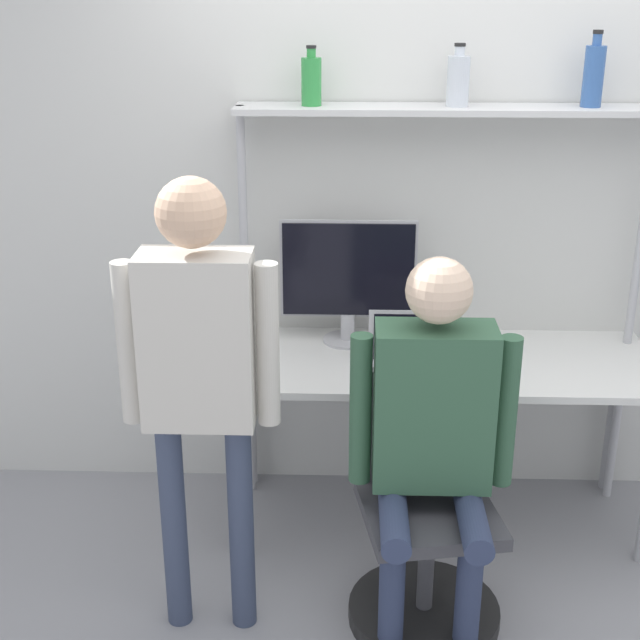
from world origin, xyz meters
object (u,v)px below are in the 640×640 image
at_px(bottle_green, 311,80).
at_px(bottle_clear, 458,80).
at_px(office_chair, 424,547).
at_px(person_standing, 199,358).
at_px(monitor, 348,276).
at_px(cell_phone, 473,370).
at_px(person_seated, 434,421).
at_px(bottle_blue, 594,75).
at_px(laptop, 412,354).

bearing_deg(bottle_green, bottle_clear, 0.00).
height_order(office_chair, person_standing, person_standing).
distance_m(monitor, cell_phone, 0.66).
bearing_deg(person_seated, office_chair, 98.90).
distance_m(office_chair, bottle_clear, 1.79).
height_order(monitor, office_chair, monitor).
distance_m(office_chair, bottle_blue, 1.91).
bearing_deg(monitor, person_seated, -71.10).
height_order(bottle_green, bottle_blue, bottle_blue).
xyz_separation_m(laptop, office_chair, (0.03, -0.54, -0.54)).
bearing_deg(person_standing, office_chair, 5.32).
distance_m(bottle_clear, bottle_green, 0.57).
xyz_separation_m(cell_phone, bottle_blue, (0.43, 0.32, 1.11)).
height_order(laptop, person_standing, person_standing).
bearing_deg(monitor, office_chair, -70.57).
bearing_deg(bottle_blue, monitor, -178.78).
distance_m(laptop, bottle_blue, 1.29).
distance_m(cell_phone, person_seated, 0.61).
distance_m(person_standing, bottle_blue, 1.88).
bearing_deg(bottle_green, person_seated, -63.07).
distance_m(cell_phone, office_chair, 0.74).
bearing_deg(laptop, monitor, 132.70).
xyz_separation_m(laptop, bottle_green, (-0.41, 0.30, 1.03)).
xyz_separation_m(monitor, person_standing, (-0.49, -0.89, 0.00)).
distance_m(cell_phone, bottle_blue, 1.24).
bearing_deg(office_chair, bottle_green, 117.80).
bearing_deg(person_standing, bottle_blue, 32.50).
bearing_deg(cell_phone, office_chair, -112.61).
distance_m(monitor, person_seated, 0.94).
relative_size(laptop, office_chair, 0.37).
distance_m(laptop, person_standing, 0.99).
xyz_separation_m(cell_phone, person_standing, (-0.99, -0.59, 0.30)).
bearing_deg(cell_phone, person_standing, -149.24).
bearing_deg(cell_phone, laptop, 175.94).
distance_m(bottle_green, bottle_blue, 1.09).
xyz_separation_m(laptop, bottle_blue, (0.68, 0.30, 1.06)).
bearing_deg(office_chair, cell_phone, 67.39).
height_order(laptop, bottle_clear, bottle_clear).
height_order(cell_phone, bottle_blue, bottle_blue).
bearing_deg(bottle_green, monitor, -7.42).
xyz_separation_m(office_chair, bottle_blue, (0.65, 0.84, 1.59)).
xyz_separation_m(monitor, cell_phone, (0.51, -0.30, -0.29)).
bearing_deg(bottle_green, laptop, -36.12).
height_order(cell_phone, bottle_green, bottle_green).
height_order(laptop, office_chair, laptop).
xyz_separation_m(office_chair, person_seated, (0.01, -0.05, 0.54)).
relative_size(bottle_green, bottle_blue, 0.79).
height_order(laptop, cell_phone, laptop).
bearing_deg(person_seated, bottle_green, 116.93).
xyz_separation_m(person_standing, bottle_green, (0.34, 0.91, 0.79)).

